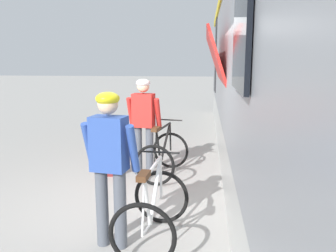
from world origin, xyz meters
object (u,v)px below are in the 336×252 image
(cyclist_far_in_red, at_px, (144,118))
(bicycle_near_white, at_px, (153,210))
(bicycle_far_black, at_px, (163,155))
(backpack_on_platform, at_px, (112,165))
(cyclist_near_in_blue, at_px, (110,157))

(cyclist_far_in_red, relative_size, bicycle_near_white, 1.58)
(cyclist_far_in_red, relative_size, bicycle_far_black, 1.50)
(cyclist_far_in_red, distance_m, backpack_on_platform, 1.04)
(bicycle_near_white, xyz_separation_m, bicycle_far_black, (-0.17, 2.36, 0.00))
(cyclist_far_in_red, bearing_deg, cyclist_near_in_blue, -88.27)
(backpack_on_platform, bearing_deg, cyclist_near_in_blue, -81.18)
(cyclist_near_in_blue, height_order, backpack_on_platform, cyclist_near_in_blue)
(bicycle_near_white, relative_size, backpack_on_platform, 2.78)
(cyclist_far_in_red, bearing_deg, bicycle_far_black, -11.16)
(cyclist_near_in_blue, xyz_separation_m, bicycle_near_white, (0.46, 0.10, -0.65))
(bicycle_near_white, height_order, bicycle_far_black, same)
(bicycle_far_black, bearing_deg, cyclist_near_in_blue, -96.59)
(bicycle_far_black, distance_m, backpack_on_platform, 0.96)
(cyclist_near_in_blue, xyz_separation_m, bicycle_far_black, (0.28, 2.46, -0.65))
(bicycle_far_black, relative_size, backpack_on_platform, 2.94)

